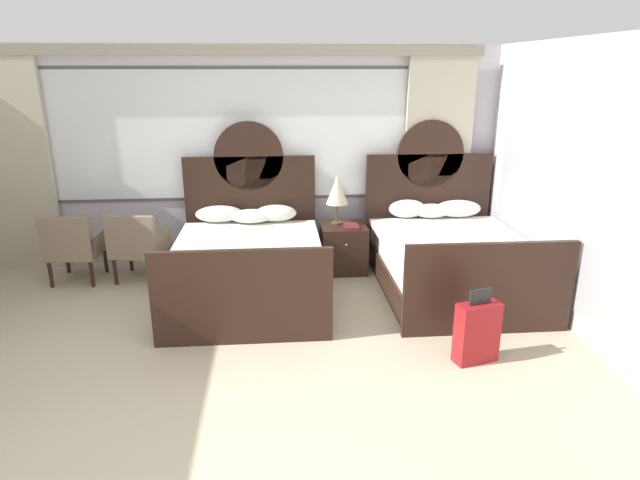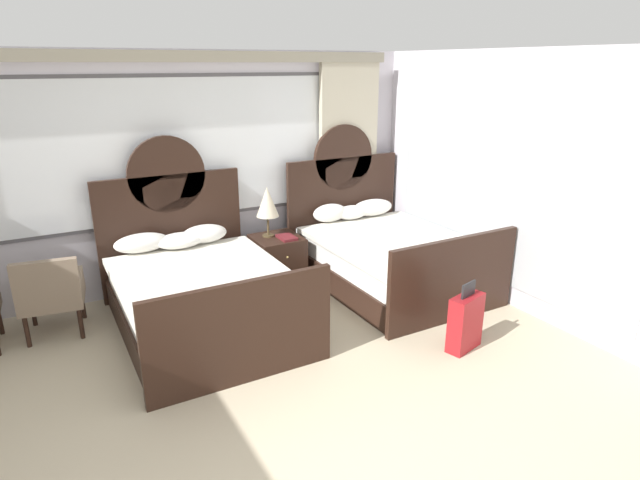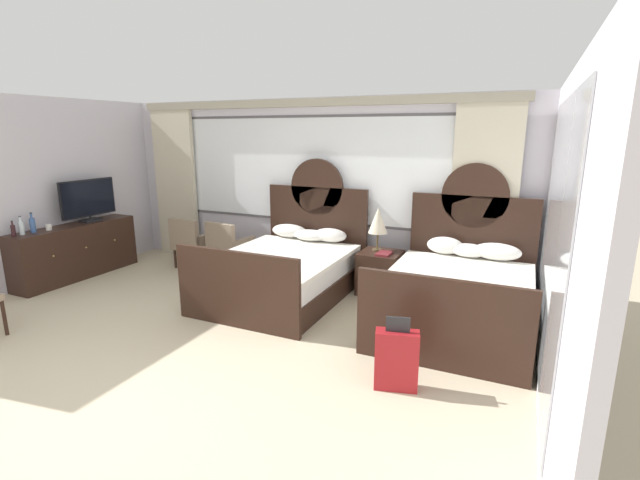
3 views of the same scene
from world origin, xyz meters
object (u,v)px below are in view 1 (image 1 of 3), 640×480
at_px(nightstand_between_beds, 343,247).
at_px(suitcase_on_floor, 477,332).
at_px(bed_near_window, 249,262).
at_px(bed_near_mirror, 450,257).
at_px(table_lamp_on_nightstand, 337,190).
at_px(armchair_by_window_centre, 73,245).
at_px(armchair_by_window_left, 137,243).
at_px(book_on_nightstand, 351,226).

xyz_separation_m(nightstand_between_beds, suitcase_on_floor, (0.86, -2.28, -0.02)).
xyz_separation_m(bed_near_window, bed_near_mirror, (2.28, -0.00, -0.00)).
bearing_deg(bed_near_window, suitcase_on_floor, -39.28).
relative_size(bed_near_mirror, suitcase_on_floor, 3.32).
bearing_deg(bed_near_mirror, table_lamp_on_nightstand, 149.29).
bearing_deg(armchair_by_window_centre, suitcase_on_floor, -27.93).
relative_size(bed_near_mirror, nightstand_between_beds, 3.80).
height_order(bed_near_mirror, armchair_by_window_left, bed_near_mirror).
bearing_deg(armchair_by_window_left, bed_near_window, -21.14).
distance_m(book_on_nightstand, suitcase_on_floor, 2.33).
xyz_separation_m(armchair_by_window_left, suitcase_on_floor, (3.32, -2.15, -0.19)).
distance_m(bed_near_window, armchair_by_window_left, 1.41).
relative_size(book_on_nightstand, armchair_by_window_left, 0.31).
distance_m(bed_near_window, armchair_by_window_centre, 2.11).
xyz_separation_m(bed_near_mirror, nightstand_between_beds, (-1.14, 0.65, -0.07)).
bearing_deg(armchair_by_window_left, nightstand_between_beds, 3.19).
xyz_separation_m(table_lamp_on_nightstand, armchair_by_window_left, (-2.38, -0.21, -0.55)).
height_order(bed_near_window, bed_near_mirror, same).
xyz_separation_m(table_lamp_on_nightstand, suitcase_on_floor, (0.94, -2.36, -0.73)).
bearing_deg(suitcase_on_floor, bed_near_mirror, 80.26).
bearing_deg(book_on_nightstand, suitcase_on_floor, -70.20).
bearing_deg(armchair_by_window_left, suitcase_on_floor, -32.90).
xyz_separation_m(nightstand_between_beds, book_on_nightstand, (0.08, -0.11, 0.31)).
bearing_deg(armchair_by_window_centre, bed_near_window, -13.95).
bearing_deg(armchair_by_window_centre, bed_near_mirror, -6.71).
bearing_deg(bed_near_window, nightstand_between_beds, 29.50).
height_order(bed_near_window, suitcase_on_floor, bed_near_window).
xyz_separation_m(bed_near_window, nightstand_between_beds, (1.14, 0.65, -0.07)).
distance_m(table_lamp_on_nightstand, armchair_by_window_left, 2.45).
bearing_deg(nightstand_between_beds, bed_near_window, -150.50).
xyz_separation_m(bed_near_window, armchair_by_window_centre, (-2.04, 0.51, 0.09)).
height_order(bed_near_window, nightstand_between_beds, bed_near_window).
bearing_deg(bed_near_mirror, armchair_by_window_left, 171.93).
relative_size(bed_near_window, table_lamp_on_nightstand, 3.68).
xyz_separation_m(book_on_nightstand, suitcase_on_floor, (0.78, -2.17, -0.33)).
relative_size(armchair_by_window_left, armchair_by_window_centre, 1.00).
distance_m(bed_near_mirror, book_on_nightstand, 1.21).
height_order(table_lamp_on_nightstand, armchair_by_window_centre, table_lamp_on_nightstand).
height_order(bed_near_window, table_lamp_on_nightstand, bed_near_window).
distance_m(table_lamp_on_nightstand, book_on_nightstand, 0.47).
bearing_deg(bed_near_window, book_on_nightstand, 23.70).
distance_m(book_on_nightstand, armchair_by_window_left, 2.54).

